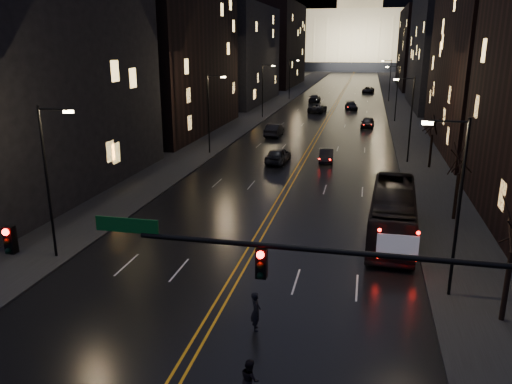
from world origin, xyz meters
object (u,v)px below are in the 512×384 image
Objects in this scene: oncoming_car_b at (275,130)px; pedestrian_a at (256,311)px; traffic_signal at (338,285)px; receding_car_a at (326,156)px; oncoming_car_a at (278,155)px; bus at (393,213)px; pedestrian_b at (250,379)px.

oncoming_car_b is 48.56m from pedestrian_a.
pedestrian_a is at bearing 126.43° from traffic_signal.
oncoming_car_b is 1.23× the size of receding_car_a.
receding_car_a is at bearing -159.33° from oncoming_car_a.
receding_car_a is (5.00, 1.51, -0.15)m from oncoming_car_a.
oncoming_car_a is 0.96× the size of oncoming_car_b.
traffic_signal reaches higher than bus.
oncoming_car_a is at bearing 104.11° from oncoming_car_b.
receding_car_a is 2.72× the size of pedestrian_b.
receding_car_a is 38.17m from pedestrian_b.
pedestrian_a is at bearing 101.80° from oncoming_car_b.
pedestrian_a is (-6.29, -12.88, -0.70)m from bus.
traffic_signal is 1.49× the size of bus.
oncoming_car_a is (-8.41, 37.28, -4.25)m from traffic_signal.
bus reaches higher than oncoming_car_b.
pedestrian_a is at bearing -22.63° from pedestrian_b.
pedestrian_a is (-3.69, 5.00, -4.19)m from traffic_signal.
oncoming_car_b is at bearing 115.33° from bus.
oncoming_car_a is 15.96m from oncoming_car_b.
traffic_signal is at bearing -134.30° from pedestrian_b.
bus is at bearing 81.75° from traffic_signal.
pedestrian_b is at bearing -104.60° from bus.
traffic_signal is 18.41m from bus.
bus is 2.22× the size of oncoming_car_b.
pedestrian_b is at bearing -92.88° from receding_car_a.
pedestrian_a is (-0.29, -33.79, 0.22)m from receding_car_a.
bus is 22.31m from oncoming_car_a.
bus reaches higher than pedestrian_a.
oncoming_car_a reaches higher than pedestrian_b.
bus is 6.33× the size of pedestrian_a.
pedestrian_a is 4.45m from pedestrian_b.
oncoming_car_a is (-11.00, 19.39, -0.77)m from bus.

